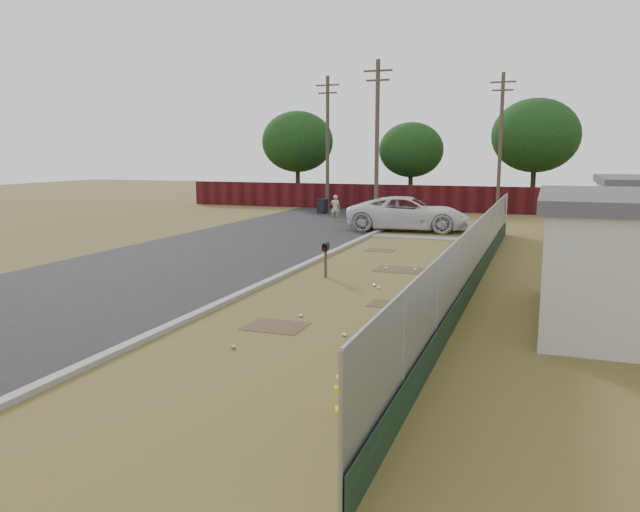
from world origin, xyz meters
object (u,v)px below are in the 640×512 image
at_px(pickup_truck, 408,213).
at_px(trash_bin, 322,206).
at_px(mailbox, 326,250).
at_px(pedestrian, 335,208).
at_px(fire_hydrant, 345,390).

relative_size(pickup_truck, trash_bin, 6.61).
xyz_separation_m(mailbox, pickup_truck, (-0.10, 13.22, -0.03)).
bearing_deg(pickup_truck, pedestrian, 52.91).
bearing_deg(pedestrian, mailbox, 101.38).
distance_m(mailbox, pickup_truck, 13.22).
distance_m(pedestrian, trash_bin, 4.70).
height_order(fire_hydrant, pedestrian, pedestrian).
relative_size(mailbox, trash_bin, 1.20).
bearing_deg(pedestrian, trash_bin, -66.89).
relative_size(pedestrian, trash_bin, 1.62).
bearing_deg(fire_hydrant, pedestrian, 108.95).
bearing_deg(trash_bin, pickup_truck, -43.88).
distance_m(mailbox, trash_bin, 21.56).
bearing_deg(pickup_truck, fire_hydrant, -177.03).
height_order(fire_hydrant, pickup_truck, pickup_truck).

